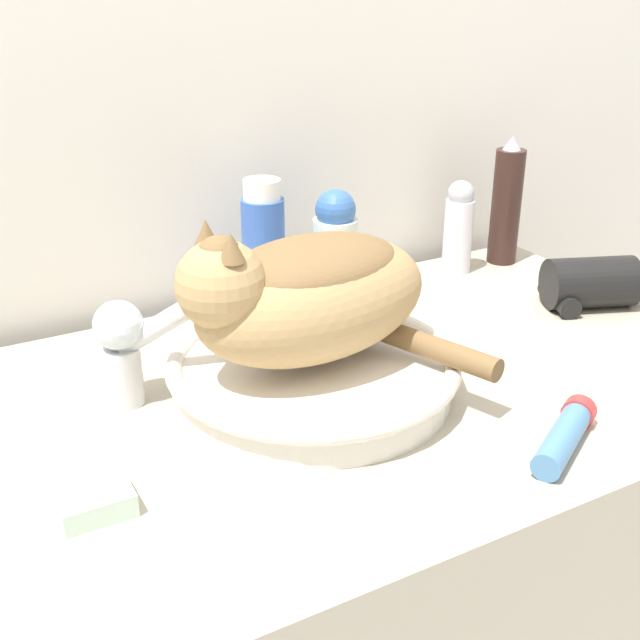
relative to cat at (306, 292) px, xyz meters
The scene contains 11 objects.
wall_back 0.41m from the cat, 83.92° to the left, with size 8.00×0.05×2.40m.
sink_basin 0.11m from the cat, 12.24° to the left, with size 0.35×0.35×0.05m.
cat is the anchor object (origin of this frame).
faucet 0.21m from the cat, 155.63° to the left, with size 0.16×0.09×0.16m.
shampoo_bottle_tall 0.26m from the cat, 75.60° to the left, with size 0.06×0.06×0.20m.
hairspray_can_black 0.57m from the cat, 25.81° to the left, with size 0.05×0.05×0.21m.
deodorant_stick 0.49m from the cat, 30.87° to the left, with size 0.05×0.05×0.15m.
lotion_bottle_white 0.31m from the cat, 53.75° to the left, with size 0.07×0.07×0.17m.
cream_tube 0.32m from the cat, 51.61° to the right, with size 0.13×0.10×0.04m.
hair_dryer 0.51m from the cat, ahead, with size 0.16×0.12×0.08m.
soap_bar 0.32m from the cat, 160.46° to the right, with size 0.07×0.06×0.02m.
Camera 1 is at (-0.43, -0.43, 1.37)m, focal length 45.00 mm.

